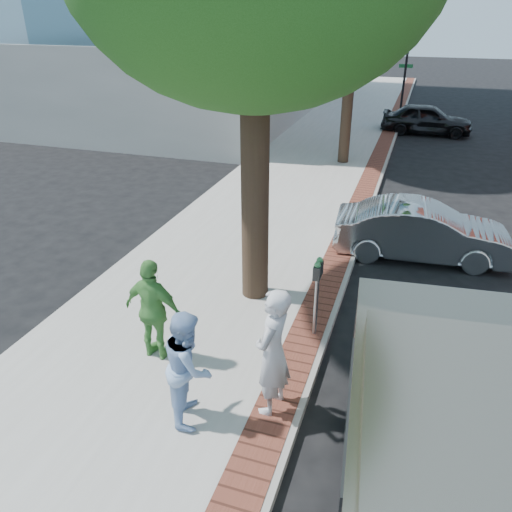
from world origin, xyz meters
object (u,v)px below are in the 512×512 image
at_px(sedan_silver, 422,232).
at_px(person_green, 154,310).
at_px(parking_meter, 317,282).
at_px(person_officer, 189,366).
at_px(van, 450,469).
at_px(person_gray, 273,352).
at_px(bg_car, 427,119).

bearing_deg(sedan_silver, person_green, 139.15).
bearing_deg(parking_meter, person_officer, -116.80).
distance_m(parking_meter, person_officer, 2.75).
bearing_deg(sedan_silver, parking_meter, 153.09).
bearing_deg(sedan_silver, person_officer, 151.30).
bearing_deg(van, person_green, 151.72).
height_order(person_gray, bg_car, person_gray).
distance_m(person_green, bg_car, 19.24).
bearing_deg(van, bg_car, 85.94).
bearing_deg(van, sedan_silver, 87.53).
bearing_deg(person_green, bg_car, -95.68).
distance_m(person_gray, sedan_silver, 6.32).
bearing_deg(van, parking_meter, 116.86).
distance_m(person_gray, van, 2.60).
height_order(person_gray, van, person_gray).
xyz_separation_m(parking_meter, sedan_silver, (1.65, 4.05, -0.55)).
bearing_deg(bg_car, parking_meter, 174.30).
bearing_deg(person_gray, van, 68.59).
relative_size(person_officer, person_green, 0.96).
xyz_separation_m(person_officer, van, (3.31, -0.79, 0.13)).
bearing_deg(person_officer, person_green, 26.82).
xyz_separation_m(sedan_silver, van, (0.42, -7.29, 0.47)).
bearing_deg(person_gray, sedan_silver, 170.72).
distance_m(sedan_silver, bg_car, 13.40).
distance_m(person_officer, van, 3.40).
bearing_deg(bg_car, sedan_silver, 179.90).
xyz_separation_m(person_officer, bg_car, (2.69, 19.90, -0.31)).
bearing_deg(person_green, person_officer, 142.20).
relative_size(sedan_silver, bg_car, 0.99).
height_order(sedan_silver, bg_car, bg_car).
bearing_deg(van, person_officer, 160.87).
distance_m(person_officer, sedan_silver, 7.12).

